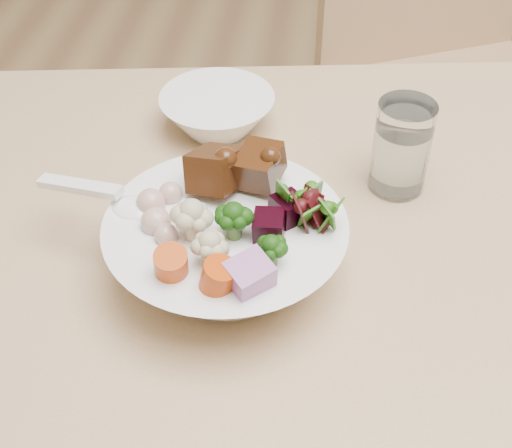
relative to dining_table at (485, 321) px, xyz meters
name	(u,v)px	position (x,y,z in m)	size (l,w,h in m)	color
dining_table	(485,321)	(0.00, 0.00, 0.00)	(1.52, 1.00, 0.67)	tan
chair_far	(447,63)	(0.04, 0.69, -0.09)	(0.55, 0.55, 0.90)	tan
food_bowl	(228,245)	(-0.26, -0.03, 0.11)	(0.22, 0.22, 0.12)	white
soup_spoon	(122,203)	(-0.36, -0.01, 0.13)	(0.13, 0.07, 0.03)	white
water_glass	(401,151)	(-0.10, 0.13, 0.12)	(0.06, 0.06, 0.10)	white
side_bowl	(217,113)	(-0.31, 0.21, 0.09)	(0.14, 0.14, 0.05)	white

